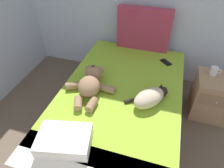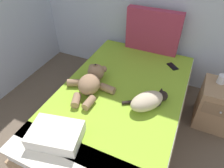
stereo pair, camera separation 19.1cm
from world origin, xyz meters
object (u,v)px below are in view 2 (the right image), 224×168
teddy_bear (91,81)px  cell_phone (173,66)px  throw_pillow (56,134)px  mug (222,79)px  cat (148,101)px  patterned_cushion (153,31)px  bed (120,109)px  nightstand (218,106)px

teddy_bear → cell_phone: 1.00m
throw_pillow → mug: size_ratio=3.33×
teddy_bear → throw_pillow: bearing=-85.8°
cat → teddy_bear: 0.61m
patterned_cushion → cat: size_ratio=1.67×
patterned_cushion → bed: bearing=-92.7°
cat → cell_phone: cat is taller
cell_phone → mug: mug is taller
cat → mug: bearing=46.1°
cell_phone → mug: 0.54m
bed → mug: 1.12m
patterned_cushion → mug: patterned_cushion is taller
mug → throw_pillow: bearing=-132.5°
cell_phone → nightstand: bearing=-16.9°
teddy_bear → nightstand: bearing=23.0°
mug → patterned_cushion: bearing=157.1°
cat → throw_pillow: size_ratio=1.01×
cell_phone → nightstand: 0.66m
patterned_cushion → nightstand: 1.15m
bed → throw_pillow: throw_pillow is taller
throw_pillow → teddy_bear: bearing=94.2°
teddy_bear → nightstand: teddy_bear is taller
patterned_cushion → cell_phone: size_ratio=4.31×
bed → patterned_cushion: 1.07m
bed → nightstand: (0.98, 0.49, 0.01)m
cat → nightstand: size_ratio=0.77×
cat → throw_pillow: bearing=-131.0°
throw_pillow → bed: bearing=70.6°
patterned_cushion → throw_pillow: bearing=-100.3°
teddy_bear → mug: size_ratio=4.98×
teddy_bear → cat: bearing=-2.0°
throw_pillow → nightstand: (1.23, 1.21, -0.30)m
bed → teddy_bear: size_ratio=3.35×
nightstand → throw_pillow: bearing=-135.5°
nightstand → mug: bearing=129.6°
bed → nightstand: bearing=26.5°
teddy_bear → throw_pillow: teddy_bear is taller
cat → cell_phone: (0.09, 0.74, -0.07)m
teddy_bear → throw_pillow: 0.67m
bed → throw_pillow: bearing=-109.4°
cat → teddy_bear: bearing=178.0°
bed → patterned_cushion: patterned_cushion is taller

